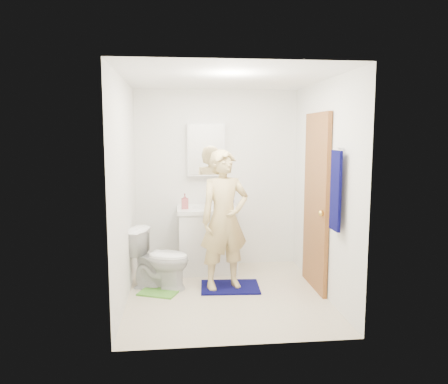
# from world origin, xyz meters

# --- Properties ---
(floor) EXTENTS (2.20, 2.40, 0.02)m
(floor) POSITION_xyz_m (0.00, 0.00, -0.01)
(floor) COLOR beige
(floor) RESTS_ON ground
(ceiling) EXTENTS (2.20, 2.40, 0.02)m
(ceiling) POSITION_xyz_m (0.00, 0.00, 2.41)
(ceiling) COLOR white
(ceiling) RESTS_ON ground
(wall_back) EXTENTS (2.20, 0.02, 2.40)m
(wall_back) POSITION_xyz_m (0.00, 1.21, 1.20)
(wall_back) COLOR white
(wall_back) RESTS_ON ground
(wall_front) EXTENTS (2.20, 0.02, 2.40)m
(wall_front) POSITION_xyz_m (0.00, -1.21, 1.20)
(wall_front) COLOR white
(wall_front) RESTS_ON ground
(wall_left) EXTENTS (0.02, 2.40, 2.40)m
(wall_left) POSITION_xyz_m (-1.11, 0.00, 1.20)
(wall_left) COLOR white
(wall_left) RESTS_ON ground
(wall_right) EXTENTS (0.02, 2.40, 2.40)m
(wall_right) POSITION_xyz_m (1.11, 0.00, 1.20)
(wall_right) COLOR white
(wall_right) RESTS_ON ground
(vanity_cabinet) EXTENTS (0.75, 0.55, 0.80)m
(vanity_cabinet) POSITION_xyz_m (-0.15, 0.91, 0.40)
(vanity_cabinet) COLOR white
(vanity_cabinet) RESTS_ON floor
(countertop) EXTENTS (0.79, 0.59, 0.05)m
(countertop) POSITION_xyz_m (-0.15, 0.91, 0.83)
(countertop) COLOR white
(countertop) RESTS_ON vanity_cabinet
(sink_basin) EXTENTS (0.40, 0.40, 0.03)m
(sink_basin) POSITION_xyz_m (-0.15, 0.91, 0.84)
(sink_basin) COLOR white
(sink_basin) RESTS_ON countertop
(faucet) EXTENTS (0.03, 0.03, 0.12)m
(faucet) POSITION_xyz_m (-0.15, 1.09, 0.91)
(faucet) COLOR silver
(faucet) RESTS_ON countertop
(medicine_cabinet) EXTENTS (0.50, 0.12, 0.70)m
(medicine_cabinet) POSITION_xyz_m (-0.15, 1.14, 1.60)
(medicine_cabinet) COLOR white
(medicine_cabinet) RESTS_ON wall_back
(mirror_panel) EXTENTS (0.46, 0.01, 0.66)m
(mirror_panel) POSITION_xyz_m (-0.15, 1.08, 1.60)
(mirror_panel) COLOR white
(mirror_panel) RESTS_ON wall_back
(door) EXTENTS (0.05, 0.80, 2.05)m
(door) POSITION_xyz_m (1.07, 0.15, 1.02)
(door) COLOR #9B5D2A
(door) RESTS_ON ground
(door_knob) EXTENTS (0.07, 0.07, 0.07)m
(door_knob) POSITION_xyz_m (1.03, -0.17, 0.95)
(door_knob) COLOR gold
(door_knob) RESTS_ON door
(towel) EXTENTS (0.03, 0.24, 0.80)m
(towel) POSITION_xyz_m (1.03, -0.57, 1.25)
(towel) COLOR #070744
(towel) RESTS_ON wall_right
(towel_hook) EXTENTS (0.06, 0.02, 0.02)m
(towel_hook) POSITION_xyz_m (1.07, -0.57, 1.67)
(towel_hook) COLOR silver
(towel_hook) RESTS_ON wall_right
(toilet) EXTENTS (0.79, 0.61, 0.71)m
(toilet) POSITION_xyz_m (-0.75, 0.31, 0.36)
(toilet) COLOR white
(toilet) RESTS_ON floor
(bath_mat) EXTENTS (0.71, 0.53, 0.02)m
(bath_mat) POSITION_xyz_m (0.07, 0.21, 0.01)
(bath_mat) COLOR #070744
(bath_mat) RESTS_ON floor
(green_rug) EXTENTS (0.53, 0.49, 0.02)m
(green_rug) POSITION_xyz_m (-0.75, 0.15, 0.01)
(green_rug) COLOR #58A336
(green_rug) RESTS_ON floor
(soap_dispenser) EXTENTS (0.09, 0.09, 0.20)m
(soap_dispenser) POSITION_xyz_m (-0.44, 0.86, 0.95)
(soap_dispenser) COLOR #B15256
(soap_dispenser) RESTS_ON countertop
(toothbrush_cup) EXTENTS (0.16, 0.16, 0.10)m
(toothbrush_cup) POSITION_xyz_m (0.15, 1.00, 0.90)
(toothbrush_cup) COLOR #5B408E
(toothbrush_cup) RESTS_ON countertop
(man) EXTENTS (0.67, 0.53, 1.61)m
(man) POSITION_xyz_m (-0.00, 0.19, 0.83)
(man) COLOR tan
(man) RESTS_ON bath_mat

